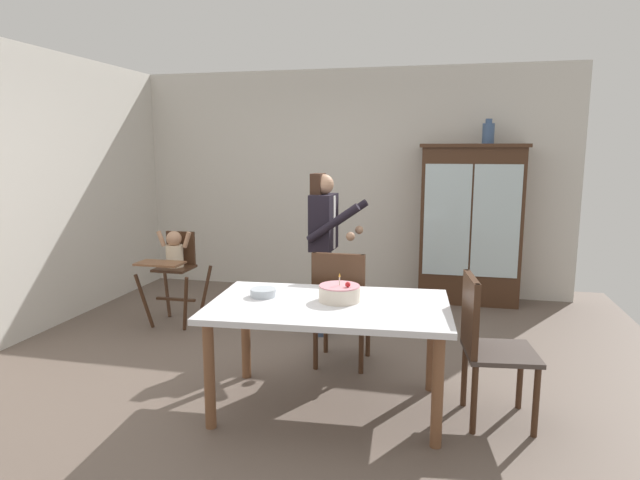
% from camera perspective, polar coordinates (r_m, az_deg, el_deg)
% --- Properties ---
extents(ground_plane, '(6.24, 6.24, 0.00)m').
position_cam_1_polar(ground_plane, '(4.42, -3.21, -13.71)').
color(ground_plane, '#66564C').
extents(wall_back, '(5.32, 0.06, 2.70)m').
position_cam_1_polar(wall_back, '(6.64, 3.03, 6.17)').
color(wall_back, beige).
rests_on(wall_back, ground_plane).
extents(china_cabinet, '(1.16, 0.48, 1.81)m').
position_cam_1_polar(china_cabinet, '(6.33, 15.67, 1.65)').
color(china_cabinet, '#422819').
rests_on(china_cabinet, ground_plane).
extents(ceramic_vase, '(0.13, 0.13, 0.27)m').
position_cam_1_polar(ceramic_vase, '(6.28, 17.47, 10.82)').
color(ceramic_vase, '#3D567F').
rests_on(ceramic_vase, china_cabinet).
extents(high_chair_with_toddler, '(0.58, 0.68, 0.95)m').
position_cam_1_polar(high_chair_with_toddler, '(5.55, -15.25, -2.10)').
color(high_chair_with_toddler, '#422819').
rests_on(high_chair_with_toddler, ground_plane).
extents(adult_person, '(0.51, 0.49, 1.53)m').
position_cam_1_polar(adult_person, '(5.02, 0.46, 0.67)').
color(adult_person, '#33425B').
rests_on(adult_person, ground_plane).
extents(dining_table, '(1.64, 1.06, 0.74)m').
position_cam_1_polar(dining_table, '(3.61, 0.95, -8.08)').
color(dining_table, silver).
rests_on(dining_table, ground_plane).
extents(birthday_cake, '(0.28, 0.28, 0.19)m').
position_cam_1_polar(birthday_cake, '(3.63, 2.09, -5.65)').
color(birthday_cake, beige).
rests_on(birthday_cake, dining_table).
extents(serving_bowl, '(0.18, 0.18, 0.05)m').
position_cam_1_polar(serving_bowl, '(3.76, -6.06, -5.58)').
color(serving_bowl, '#B2BCC6').
rests_on(serving_bowl, dining_table).
extents(dining_chair_far_side, '(0.44, 0.44, 0.96)m').
position_cam_1_polar(dining_chair_far_side, '(4.30, 2.19, -6.50)').
color(dining_chair_far_side, '#422819').
rests_on(dining_chair_far_side, ground_plane).
extents(dining_chair_right_end, '(0.49, 0.49, 0.96)m').
position_cam_1_polar(dining_chair_right_end, '(3.64, 17.11, -9.97)').
color(dining_chair_right_end, '#422819').
rests_on(dining_chair_right_end, ground_plane).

